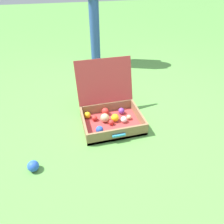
# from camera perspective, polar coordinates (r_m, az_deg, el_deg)

# --- Properties ---
(ground_plane) EXTENTS (16.00, 16.00, 0.00)m
(ground_plane) POSITION_cam_1_polar(r_m,az_deg,el_deg) (1.84, 2.71, -3.55)
(ground_plane) COLOR #569342
(open_suitcase) EXTENTS (0.52, 0.57, 0.51)m
(open_suitcase) POSITION_cam_1_polar(r_m,az_deg,el_deg) (1.83, -0.72, 0.45)
(open_suitcase) COLOR #B23838
(open_suitcase) RESTS_ON ground
(stray_ball_on_grass) EXTENTS (0.08, 0.08, 0.08)m
(stray_ball_on_grass) POSITION_cam_1_polar(r_m,az_deg,el_deg) (1.56, -21.42, -14.05)
(stray_ball_on_grass) COLOR blue
(stray_ball_on_grass) RESTS_ON ground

